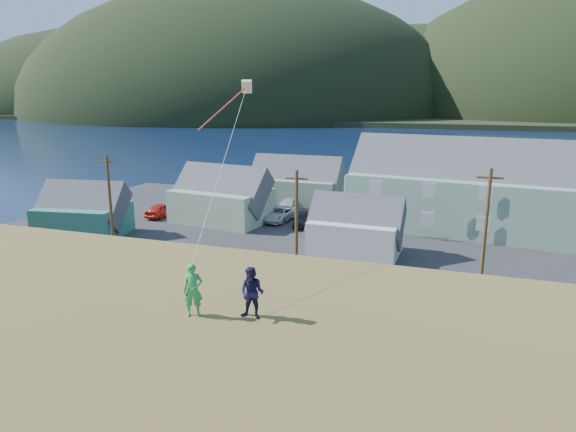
% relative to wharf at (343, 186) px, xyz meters
% --- Properties ---
extents(ground, '(900.00, 900.00, 0.00)m').
position_rel_wharf_xyz_m(ground, '(6.00, -40.00, -0.45)').
color(ground, '#0A1638').
rests_on(ground, ground).
extents(grass_strip, '(110.00, 8.00, 0.10)m').
position_rel_wharf_xyz_m(grass_strip, '(6.00, -42.00, -0.40)').
color(grass_strip, '#4C3D19').
rests_on(grass_strip, ground).
extents(waterfront_lot, '(72.00, 36.00, 0.12)m').
position_rel_wharf_xyz_m(waterfront_lot, '(6.00, -23.00, -0.39)').
color(waterfront_lot, '#28282B').
rests_on(waterfront_lot, ground).
extents(wharf, '(26.00, 14.00, 0.90)m').
position_rel_wharf_xyz_m(wharf, '(0.00, 0.00, 0.00)').
color(wharf, gray).
rests_on(wharf, ground).
extents(far_shore, '(900.00, 320.00, 2.00)m').
position_rel_wharf_xyz_m(far_shore, '(6.00, 290.00, 0.55)').
color(far_shore, black).
rests_on(far_shore, ground).
extents(far_hills, '(760.00, 265.00, 143.00)m').
position_rel_wharf_xyz_m(far_hills, '(41.59, 239.38, 1.55)').
color(far_hills, black).
rests_on(far_hills, ground).
extents(lodge, '(33.51, 13.43, 11.46)m').
position_rel_wharf_xyz_m(lodge, '(21.37, -18.70, 3.96)').
color(lodge, gray).
rests_on(lodge, waterfront_lot).
extents(shed_teal, '(9.12, 7.01, 6.58)m').
position_rel_wharf_xyz_m(shed_teal, '(-18.82, -32.36, 2.01)').
color(shed_teal, '#2B645C').
rests_on(shed_teal, waterfront_lot).
extents(shed_palegreen_near, '(11.16, 7.93, 7.53)m').
position_rel_wharf_xyz_m(shed_palegreen_near, '(-8.27, -23.11, 2.38)').
color(shed_palegreen_near, gray).
rests_on(shed_palegreen_near, waterfront_lot).
extents(shed_white, '(8.15, 5.56, 6.40)m').
position_rel_wharf_xyz_m(shed_white, '(7.80, -29.67, 2.01)').
color(shed_white, silver).
rests_on(shed_white, waterfront_lot).
extents(shed_palegreen_far, '(11.37, 6.63, 7.60)m').
position_rel_wharf_xyz_m(shed_palegreen_far, '(-3.16, -12.62, 2.45)').
color(shed_palegreen_far, gray).
rests_on(shed_palegreen_far, waterfront_lot).
extents(utility_poles, '(28.71, 0.24, 9.23)m').
position_rel_wharf_xyz_m(utility_poles, '(4.22, -38.50, 4.13)').
color(utility_poles, '#47331E').
rests_on(utility_poles, waterfront_lot).
extents(parked_cars, '(25.24, 13.30, 1.57)m').
position_rel_wharf_xyz_m(parked_cars, '(-2.44, -19.43, 0.41)').
color(parked_cars, silver).
rests_on(parked_cars, waterfront_lot).
extents(kite_flyer_green, '(0.72, 0.64, 1.67)m').
position_rel_wharf_xyz_m(kite_flyer_green, '(8.51, -59.27, 7.58)').
color(kite_flyer_green, green).
rests_on(kite_flyer_green, hillside).
extents(kite_flyer_navy, '(0.80, 0.62, 1.63)m').
position_rel_wharf_xyz_m(kite_flyer_navy, '(10.31, -58.87, 7.56)').
color(kite_flyer_navy, '#17163D').
rests_on(kite_flyer_navy, hillside).
extents(kite_rig, '(1.60, 4.78, 10.63)m').
position_rel_wharf_xyz_m(kite_rig, '(6.52, -50.62, 13.49)').
color(kite_rig, beige).
rests_on(kite_rig, ground).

